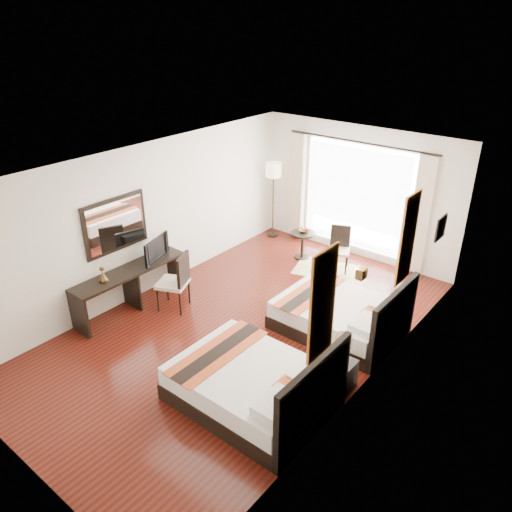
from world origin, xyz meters
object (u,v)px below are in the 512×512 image
Objects in this scene: floor_lamp at (273,175)px; console_desk at (132,288)px; table_lamp at (343,343)px; nightstand at (339,376)px; television at (153,248)px; bed_far at (342,316)px; bed_near at (255,385)px; fruit_bowl at (304,231)px; desk_chair at (175,292)px; window_chair at (338,257)px; side_table at (302,245)px; vase at (333,360)px.

console_desk is at bearing -90.54° from floor_lamp.
table_lamp is 4.04m from console_desk.
nightstand is 4.05m from television.
bed_near is at bearing -91.21° from bed_far.
floor_lamp is 9.16× the size of fruit_bowl.
console_desk is at bearing -173.05° from table_lamp.
nightstand is 0.43× the size of desk_chair.
television reaches higher than window_chair.
nightstand is at bearing -48.78° from side_table.
console_desk is 1.25× the size of floor_lamp.
vase is 0.14× the size of window_chair.
floor_lamp is (0.02, 3.57, 0.52)m from television.
console_desk reaches higher than fruit_bowl.
vase is at bearing -97.42° from table_lamp.
television is at bearing -33.46° from desk_chair.
fruit_bowl is at bearing -39.80° from television.
floor_lamp reaches higher than table_lamp.
floor_lamp is 1.59m from fruit_bowl.
desk_chair is at bearing 36.19° from console_desk.
window_chair is at bearing 105.34° from bed_near.
vase is 0.07× the size of floor_lamp.
desk_chair is (0.60, -0.10, -0.64)m from television.
bed_far is 1.45m from nightstand.
window_chair reaches higher than nightstand.
window_chair is (-1.87, 3.15, 0.06)m from nightstand.
floor_lamp is (-3.22, 4.65, 1.19)m from bed_near.
vase is 0.21× the size of side_table.
bed_near is 5.56× the size of table_lamp.
bed_near is 16.38× the size of vase.
nightstand is (0.74, 0.97, -0.08)m from bed_near.
console_desk is at bearing -173.84° from nightstand.
console_desk is 3.81m from fruit_bowl.
nightstand is at bearing 52.79° from bed_near.
table_lamp is 2.95× the size of vase.
television is at bearing -112.31° from side_table.
window_chair reaches higher than table_lamp.
fruit_bowl is (-2.01, 4.13, 0.32)m from bed_near.
nightstand is 1.24× the size of table_lamp.
fruit_bowl reaches higher than side_table.
vase is 5.56m from floor_lamp.
table_lamp is at bearing 6.95° from console_desk.
fruit_bowl is (0.00, 0.03, 0.32)m from side_table.
desk_chair is 1.16× the size of window_chair.
floor_lamp reaches higher than nightstand.
desk_chair is at bearing 159.41° from bed_near.
bed_far is 2.13× the size of window_chair.
fruit_bowl is (0.64, 3.14, 0.29)m from desk_chair.
vase is (0.66, -1.41, 0.27)m from bed_far.
floor_lamp is at bearing 156.81° from fruit_bowl.
bed_near is 4.61m from fruit_bowl.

